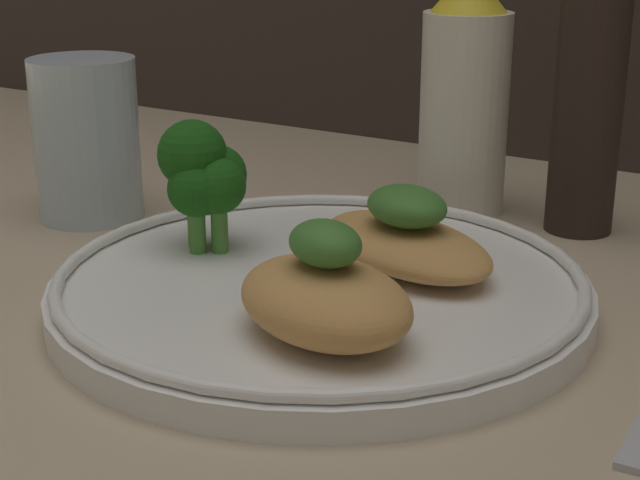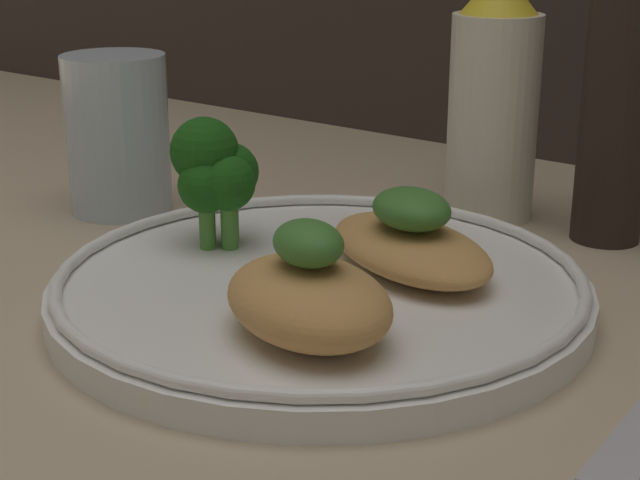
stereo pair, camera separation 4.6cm
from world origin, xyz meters
The scene contains 8 objects.
ground_plane centered at (0.00, 0.00, -0.50)cm, with size 180.00×180.00×1.00cm, color tan.
plate centered at (0.00, 0.00, 0.99)cm, with size 25.91×25.91×2.00cm.
grilled_meat_front centered at (3.57, -5.41, 3.22)cm, with size 10.28×9.02×5.03cm.
grilled_meat_middle centered at (2.57, 3.92, 2.81)cm, with size 12.48×10.25×4.04cm.
broccoli_bunch centered at (-7.44, 0.80, 5.33)cm, with size 4.84×4.70×6.74cm.
sauce_bottle centered at (-0.68, 18.04, 7.20)cm, with size 5.42×5.42×15.05cm.
pepper_grinder centered at (6.95, 18.04, 8.79)cm, with size 3.94×3.94×18.96cm.
drinking_glass centered at (-19.61, 4.87, 4.90)cm, with size 6.38×6.38×9.80cm.
Camera 2 is at (26.67, -34.65, 18.50)cm, focal length 55.00 mm.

